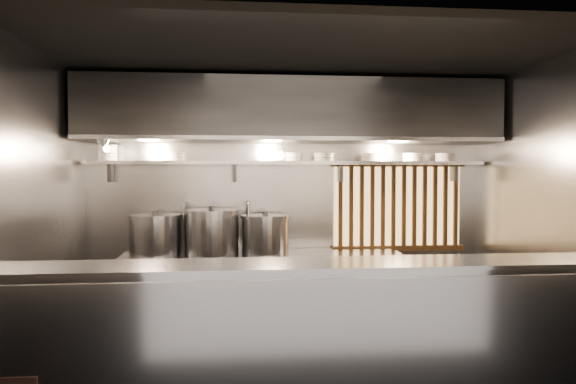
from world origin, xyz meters
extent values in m
plane|color=black|center=(0.00, 0.00, 0.00)|extent=(4.50, 4.50, 0.00)
plane|color=black|center=(0.00, 0.00, 2.80)|extent=(4.50, 4.50, 0.00)
plane|color=gray|center=(0.00, 1.50, 1.40)|extent=(4.50, 0.00, 4.50)
plane|color=gray|center=(-2.25, 0.00, 1.40)|extent=(0.00, 3.00, 3.00)
plane|color=gray|center=(2.25, 0.00, 1.40)|extent=(0.00, 3.00, 3.00)
cube|color=gray|center=(0.00, -0.95, 0.55)|extent=(4.50, 0.50, 1.10)
cube|color=#939399|center=(0.00, -1.21, 0.55)|extent=(4.50, 0.02, 1.01)
cube|color=gray|center=(0.00, -0.95, 1.11)|extent=(4.50, 0.56, 0.03)
cube|color=gray|center=(-0.30, 1.13, 0.45)|extent=(3.00, 0.70, 0.90)
cube|color=gray|center=(0.00, 1.32, 1.88)|extent=(4.40, 0.34, 0.04)
cube|color=#2D2D30|center=(0.00, 1.10, 2.42)|extent=(4.40, 0.80, 0.65)
cube|color=gray|center=(0.00, 0.70, 2.12)|extent=(4.40, 0.03, 0.04)
cube|color=#FFC672|center=(1.30, 1.48, 1.38)|extent=(1.50, 0.02, 0.92)
cube|color=brown|center=(1.30, 1.43, 1.87)|extent=(1.56, 0.06, 0.06)
cube|color=brown|center=(1.30, 1.43, 0.89)|extent=(1.56, 0.06, 0.06)
cube|color=brown|center=(0.61, 1.43, 1.38)|extent=(0.04, 0.04, 0.92)
cube|color=brown|center=(0.74, 1.43, 1.38)|extent=(0.04, 0.04, 0.92)
cube|color=brown|center=(0.86, 1.43, 1.38)|extent=(0.04, 0.04, 0.92)
cube|color=brown|center=(0.99, 1.43, 1.38)|extent=(0.04, 0.04, 0.92)
cube|color=brown|center=(1.11, 1.43, 1.38)|extent=(0.04, 0.04, 0.92)
cube|color=brown|center=(1.24, 1.43, 1.38)|extent=(0.04, 0.04, 0.92)
cube|color=brown|center=(1.36, 1.43, 1.38)|extent=(0.04, 0.04, 0.92)
cube|color=brown|center=(1.49, 1.43, 1.38)|extent=(0.04, 0.04, 0.92)
cube|color=brown|center=(1.61, 1.43, 1.38)|extent=(0.04, 0.04, 0.92)
cube|color=brown|center=(1.74, 1.43, 1.38)|extent=(0.04, 0.04, 0.92)
cube|color=brown|center=(1.86, 1.43, 1.38)|extent=(0.04, 0.04, 0.92)
cube|color=brown|center=(1.99, 1.43, 1.38)|extent=(0.05, 0.04, 0.92)
cylinder|color=silver|center=(-1.15, 1.45, 1.19)|extent=(0.03, 0.03, 0.48)
sphere|color=silver|center=(-1.15, 1.45, 1.43)|extent=(0.04, 0.04, 0.04)
cylinder|color=silver|center=(-1.15, 1.32, 1.43)|extent=(0.03, 0.26, 0.03)
sphere|color=silver|center=(-1.15, 1.19, 1.43)|extent=(0.04, 0.04, 0.04)
cylinder|color=silver|center=(-1.15, 1.19, 1.36)|extent=(0.03, 0.03, 0.14)
cylinder|color=silver|center=(-0.45, 1.45, 1.19)|extent=(0.03, 0.03, 0.48)
sphere|color=silver|center=(-0.45, 1.45, 1.43)|extent=(0.04, 0.04, 0.04)
cylinder|color=silver|center=(-0.45, 1.32, 1.43)|extent=(0.03, 0.26, 0.03)
sphere|color=silver|center=(-0.45, 1.19, 1.43)|extent=(0.04, 0.04, 0.04)
cylinder|color=silver|center=(-0.45, 1.19, 1.36)|extent=(0.03, 0.03, 0.14)
cone|color=gray|center=(-1.90, 0.85, 2.07)|extent=(0.25, 0.27, 0.20)
sphere|color=#FFE0B2|center=(-1.87, 0.83, 2.01)|extent=(0.07, 0.07, 0.07)
cylinder|color=#2D2D30|center=(-1.90, 0.95, 2.15)|extent=(0.02, 0.22, 0.02)
cylinder|color=#2D2D30|center=(-0.10, 1.20, 2.04)|extent=(0.01, 0.01, 0.12)
sphere|color=#FFE0B2|center=(-0.10, 1.20, 1.96)|extent=(0.09, 0.09, 0.09)
cylinder|color=gray|center=(-1.44, 1.14, 1.10)|extent=(0.59, 0.59, 0.40)
cylinder|color=gray|center=(-1.44, 1.14, 1.31)|extent=(0.62, 0.62, 0.03)
cylinder|color=#2D2D30|center=(-1.44, 1.14, 1.35)|extent=(0.06, 0.06, 0.04)
cylinder|color=gray|center=(-0.27, 1.09, 1.09)|extent=(0.57, 0.57, 0.39)
cylinder|color=gray|center=(-0.27, 1.09, 1.30)|extent=(0.61, 0.61, 0.03)
cylinder|color=#2D2D30|center=(-0.27, 1.09, 1.34)|extent=(0.06, 0.06, 0.04)
cylinder|color=gray|center=(-0.85, 1.09, 1.12)|extent=(0.68, 0.68, 0.45)
cylinder|color=gray|center=(-0.85, 1.09, 1.36)|extent=(0.72, 0.72, 0.03)
cylinder|color=#2D2D30|center=(-0.85, 1.09, 1.40)|extent=(0.06, 0.06, 0.04)
cylinder|color=white|center=(-1.97, 1.32, 1.92)|extent=(0.20, 0.20, 0.03)
cylinder|color=white|center=(-1.97, 1.32, 1.96)|extent=(0.20, 0.20, 0.03)
cylinder|color=white|center=(-1.97, 1.32, 2.00)|extent=(0.20, 0.20, 0.03)
cylinder|color=white|center=(-1.97, 1.32, 2.03)|extent=(0.20, 0.20, 0.03)
cylinder|color=white|center=(-1.97, 1.32, 2.06)|extent=(0.21, 0.21, 0.01)
cylinder|color=white|center=(-1.24, 1.32, 1.92)|extent=(0.19, 0.19, 0.03)
cylinder|color=white|center=(-1.24, 1.32, 1.96)|extent=(0.19, 0.19, 0.03)
cylinder|color=white|center=(-1.24, 1.32, 1.99)|extent=(0.21, 0.21, 0.01)
cylinder|color=white|center=(0.06, 1.32, 1.92)|extent=(0.18, 0.18, 0.03)
cylinder|color=white|center=(0.06, 1.32, 1.96)|extent=(0.18, 0.18, 0.03)
cylinder|color=white|center=(0.06, 1.32, 1.99)|extent=(0.20, 0.20, 0.01)
cylinder|color=white|center=(0.40, 1.32, 1.92)|extent=(0.23, 0.23, 0.03)
cylinder|color=white|center=(0.40, 1.32, 1.96)|extent=(0.23, 0.23, 0.03)
cylinder|color=white|center=(0.40, 1.32, 1.99)|extent=(0.24, 0.24, 0.01)
cylinder|color=white|center=(0.93, 1.32, 1.92)|extent=(0.21, 0.21, 0.03)
cylinder|color=white|center=(0.93, 1.32, 1.96)|extent=(0.21, 0.21, 0.03)
cylinder|color=white|center=(0.93, 1.32, 1.99)|extent=(0.23, 0.23, 0.01)
cylinder|color=white|center=(1.42, 1.32, 1.92)|extent=(0.20, 0.20, 0.03)
cylinder|color=white|center=(1.42, 1.32, 1.96)|extent=(0.20, 0.20, 0.03)
cylinder|color=white|center=(1.42, 1.32, 1.99)|extent=(0.22, 0.22, 0.01)
cylinder|color=white|center=(1.80, 1.32, 1.92)|extent=(0.21, 0.21, 0.03)
cylinder|color=white|center=(1.80, 1.32, 1.96)|extent=(0.21, 0.21, 0.03)
cylinder|color=white|center=(1.80, 1.32, 1.99)|extent=(0.22, 0.22, 0.01)
camera|label=1|loc=(-0.65, -4.91, 1.77)|focal=35.00mm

